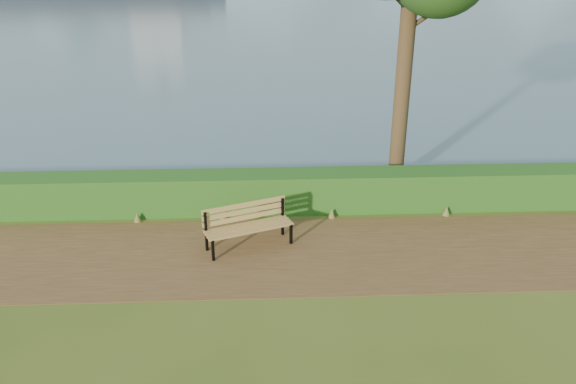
{
  "coord_description": "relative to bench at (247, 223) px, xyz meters",
  "views": [
    {
      "loc": [
        -0.06,
        -10.46,
        6.24
      ],
      "look_at": [
        0.47,
        1.2,
        1.1
      ],
      "focal_mm": 35.0,
      "sensor_mm": 36.0,
      "label": 1
    }
  ],
  "objects": [
    {
      "name": "ground",
      "position": [
        0.46,
        -0.75,
        -0.57
      ],
      "size": [
        140.0,
        140.0,
        0.0
      ],
      "primitive_type": "plane",
      "color": "#425618",
      "rests_on": "ground"
    },
    {
      "name": "hedge",
      "position": [
        0.46,
        1.85,
        -0.07
      ],
      "size": [
        32.0,
        0.85,
        1.0
      ],
      "primitive_type": "cube",
      "color": "#184C15",
      "rests_on": "ground"
    },
    {
      "name": "path",
      "position": [
        0.46,
        -0.45,
        -0.56
      ],
      "size": [
        40.0,
        3.4,
        0.01
      ],
      "primitive_type": "cube",
      "color": "brown",
      "rests_on": "ground"
    },
    {
      "name": "bench",
      "position": [
        0.0,
        0.0,
        0.0
      ],
      "size": [
        2.03,
        1.24,
        0.99
      ],
      "rotation": [
        0.0,
        0.0,
        0.37
      ],
      "color": "black",
      "rests_on": "ground"
    }
  ]
}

